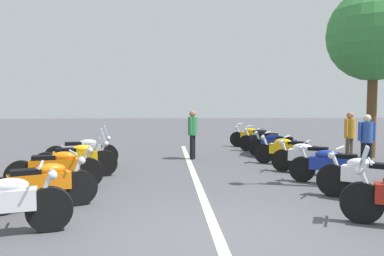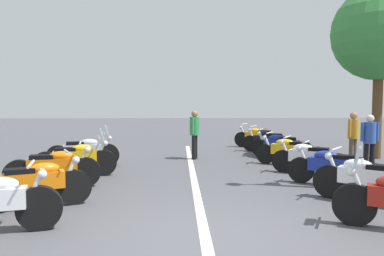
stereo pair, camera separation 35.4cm
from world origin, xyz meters
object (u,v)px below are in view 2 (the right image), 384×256
object	(u,v)px
motorcycle_left_row_3	(76,158)
motorcycle_right_row_5	(281,145)
motorcycle_left_row_4	(84,151)
motorcycle_right_row_1	(367,179)
bystander_2	(353,134)
motorcycle_left_row_1	(35,183)
motorcycle_right_row_2	(333,166)
roadside_tree_0	(380,34)
motorcycle_right_row_6	(268,141)
motorcycle_left_row_2	(54,168)
bystander_1	(370,138)
motorcycle_right_row_7	(259,137)
bystander_0	(195,131)
motorcycle_right_row_4	(290,151)
motorcycle_right_row_3	(309,158)

from	to	relation	value
motorcycle_left_row_3	motorcycle_right_row_5	distance (m)	6.72
motorcycle_left_row_4	motorcycle_right_row_1	bearing A→B (deg)	-47.91
motorcycle_left_row_4	bystander_2	xyz separation A→B (m)	(0.15, -8.04, 0.46)
motorcycle_left_row_1	motorcycle_right_row_2	size ratio (longest dim) A/B	1.02
motorcycle_left_row_1	roadside_tree_0	distance (m)	11.41
motorcycle_right_row_1	motorcycle_right_row_6	size ratio (longest dim) A/B	0.91
motorcycle_left_row_2	motorcycle_right_row_5	bearing A→B (deg)	21.81
motorcycle_left_row_1	motorcycle_right_row_6	bearing A→B (deg)	26.11
motorcycle_left_row_1	bystander_1	world-z (taller)	bystander_1
motorcycle_left_row_4	bystander_2	size ratio (longest dim) A/B	1.28
motorcycle_right_row_2	motorcycle_right_row_7	world-z (taller)	motorcycle_right_row_7
motorcycle_right_row_1	bystander_0	xyz separation A→B (m)	(5.59, 2.98, 0.48)
motorcycle_left_row_3	roadside_tree_0	distance (m)	10.33
motorcycle_right_row_2	motorcycle_left_row_4	bearing A→B (deg)	8.50
motorcycle_left_row_1	bystander_2	world-z (taller)	bystander_2
motorcycle_right_row_6	bystander_2	bearing A→B (deg)	160.07
motorcycle_right_row_6	bystander_0	bearing A→B (deg)	63.94
motorcycle_left_row_2	motorcycle_right_row_7	distance (m)	9.38
motorcycle_left_row_3	motorcycle_left_row_4	size ratio (longest dim) A/B	1.00
motorcycle_right_row_1	motorcycle_right_row_6	xyz separation A→B (m)	(7.11, 0.13, -0.01)
motorcycle_left_row_4	motorcycle_right_row_4	world-z (taller)	motorcycle_left_row_4
motorcycle_left_row_1	motorcycle_left_row_4	world-z (taller)	motorcycle_left_row_4
motorcycle_left_row_3	motorcycle_right_row_7	bearing A→B (deg)	31.31
motorcycle_right_row_4	motorcycle_right_row_3	bearing A→B (deg)	121.94
motorcycle_left_row_3	motorcycle_right_row_2	world-z (taller)	motorcycle_left_row_3
motorcycle_right_row_4	bystander_0	size ratio (longest dim) A/B	1.19
motorcycle_left_row_2	bystander_2	bearing A→B (deg)	7.17
motorcycle_right_row_1	bystander_2	distance (m)	4.69
motorcycle_left_row_4	motorcycle_right_row_5	distance (m)	6.38
motorcycle_right_row_2	roadside_tree_0	distance (m)	6.35
motorcycle_left_row_1	motorcycle_left_row_2	xyz separation A→B (m)	(1.57, 0.19, 0.01)
motorcycle_left_row_1	motorcycle_right_row_7	world-z (taller)	motorcycle_left_row_1
bystander_0	roadside_tree_0	distance (m)	6.90
bystander_1	motorcycle_right_row_1	bearing A→B (deg)	-34.09
motorcycle_right_row_5	bystander_2	world-z (taller)	bystander_2
motorcycle_left_row_4	motorcycle_right_row_5	size ratio (longest dim) A/B	1.13
roadside_tree_0	motorcycle_right_row_4	bearing A→B (deg)	111.71
motorcycle_left_row_1	motorcycle_right_row_2	xyz separation A→B (m)	(1.60, -6.01, -0.01)
motorcycle_right_row_6	bystander_2	distance (m)	3.42
motorcycle_right_row_3	bystander_2	bearing A→B (deg)	-109.27
motorcycle_right_row_4	motorcycle_right_row_6	world-z (taller)	motorcycle_right_row_6
motorcycle_left_row_3	bystander_2	size ratio (longest dim) A/B	1.28
motorcycle_left_row_3	bystander_1	size ratio (longest dim) A/B	1.31
motorcycle_left_row_4	roadside_tree_0	distance (m)	10.18
motorcycle_right_row_6	bystander_0	xyz separation A→B (m)	(-1.52, 2.84, 0.49)
motorcycle_right_row_7	bystander_0	distance (m)	4.12
motorcycle_right_row_7	motorcycle_left_row_2	bearing A→B (deg)	81.65
motorcycle_left_row_3	motorcycle_right_row_4	distance (m)	6.10
motorcycle_left_row_2	motorcycle_right_row_5	size ratio (longest dim) A/B	1.11
motorcycle_left_row_2	bystander_0	size ratio (longest dim) A/B	1.24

